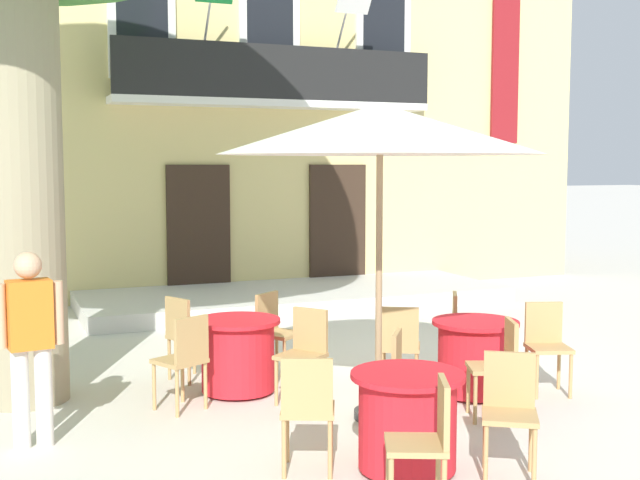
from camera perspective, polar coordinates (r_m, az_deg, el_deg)
ground_plane at (r=9.89m, az=3.43°, el=-8.18°), size 120.00×120.00×0.00m
building_facade at (r=16.38m, az=-5.85°, el=10.37°), size 13.00×5.09×7.50m
entrance_step_platform at (r=13.42m, az=-1.80°, el=-4.02°), size 6.90×2.50×0.25m
cafe_table_near_tree at (r=8.35m, az=10.83°, el=-8.06°), size 0.86×0.86×0.76m
cafe_chair_near_tree_0 at (r=9.05m, az=10.09°, el=-6.11°), size 0.55×0.55×0.91m
cafe_chair_near_tree_1 at (r=8.24m, az=5.62°, el=-7.19°), size 0.55×0.55×0.91m
cafe_chair_near_tree_2 at (r=7.62m, az=12.49°, el=-8.34°), size 0.52×0.52×0.91m
cafe_chair_near_tree_3 at (r=8.60m, az=15.62°, el=-6.84°), size 0.51×0.51×0.91m
cafe_table_middle at (r=8.33m, az=-5.79°, el=-8.03°), size 0.86×0.86×0.76m
cafe_chair_middle_0 at (r=7.95m, az=-1.08°, el=-7.64°), size 0.56×0.56×0.91m
cafe_chair_middle_1 at (r=8.93m, az=-3.20°, el=-6.19°), size 0.56×0.56×0.91m
cafe_chair_middle_2 at (r=8.82m, az=-9.41°, el=-6.40°), size 0.53×0.53×0.91m
cafe_chair_middle_3 at (r=7.76m, az=-9.49°, el=-8.03°), size 0.54×0.54×0.91m
cafe_table_front at (r=6.29m, az=6.16°, el=-12.50°), size 0.86×0.86×0.76m
cafe_chair_front_0 at (r=5.54m, az=7.55°, el=-13.52°), size 0.53×0.53×0.91m
cafe_chair_front_1 at (r=6.31m, az=13.16°, el=-11.25°), size 0.55×0.55×0.91m
cafe_chair_front_2 at (r=6.97m, az=6.25°, el=-9.53°), size 0.56×0.56×0.91m
cafe_chair_front_3 at (r=6.16m, az=-0.88°, el=-11.52°), size 0.53×0.53×0.91m
cafe_umbrella at (r=7.25m, az=4.23°, el=7.67°), size 2.90×2.90×2.85m
pedestrian_near_entrance at (r=7.04m, az=-19.68°, el=-6.49°), size 0.53×0.26×1.62m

